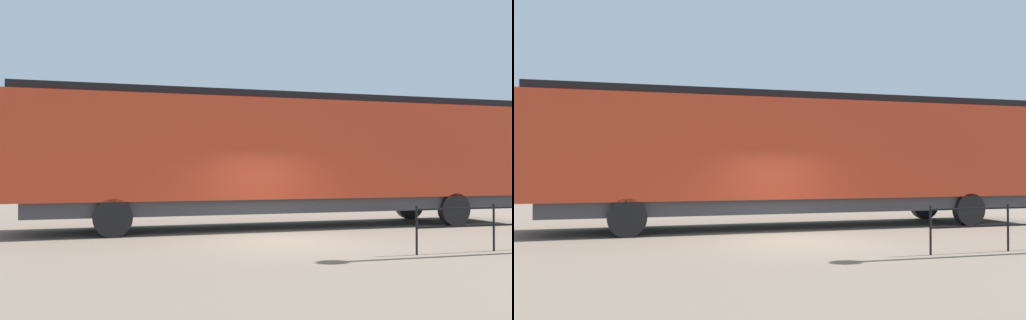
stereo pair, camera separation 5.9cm
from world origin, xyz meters
The scene contains 2 objects.
ground_plane centered at (0.00, 0.00, 0.00)m, with size 120.00×120.00×0.00m, color #756656.
locomotive centered at (-3.52, 1.86, 2.43)m, with size 3.05×17.59×4.35m.
Camera 1 is at (14.02, -5.04, 1.94)m, focal length 39.14 mm.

